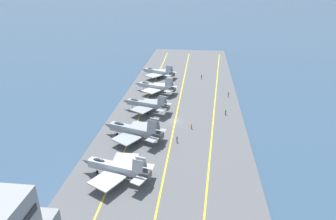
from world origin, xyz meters
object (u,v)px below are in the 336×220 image
Objects in this scene: parked_jet_nearest at (116,168)px; parked_jet_second at (133,130)px; crew_green_vest at (226,112)px; crew_brown_vest at (228,94)px; crew_yellow_vest at (191,125)px; crew_purple_vest at (177,139)px; parked_jet_third at (146,104)px; crew_blue_vest at (202,76)px; parked_jet_fifth at (158,72)px; parked_jet_fourth at (156,87)px.

parked_jet_nearest is 0.93× the size of parked_jet_second.
crew_green_vest is 16.01m from crew_brown_vest.
crew_purple_vest is at bearing 157.36° from crew_yellow_vest.
crew_blue_vest is (36.85, -16.94, -1.64)m from parked_jet_third.
parked_jet_nearest is at bearing 144.71° from crew_green_vest.
parked_jet_second is 16.69m from crew_yellow_vest.
parked_jet_third is 21.20m from crew_purple_vest.
parked_jet_nearest is at bearing -179.68° from parked_jet_second.
parked_jet_fifth is at bearing 54.03° from crew_brown_vest.
crew_green_vest is (-36.22, -26.05, -1.32)m from parked_jet_fifth.
parked_jet_third is (17.40, -0.29, 0.13)m from parked_jet_second.
parked_jet_fourth is at bearing 27.10° from crew_yellow_vest.
parked_jet_third reaches higher than crew_purple_vest.
crew_brown_vest reaches higher than crew_green_vest.
crew_green_vest is at bearing -125.35° from parked_jet_fourth.
parked_jet_third is 9.16× the size of crew_brown_vest.
parked_jet_fifth is 9.04× the size of crew_brown_vest.
parked_jet_second is 10.23× the size of crew_green_vest.
crew_brown_vest is (50.99, -26.81, -1.51)m from parked_jet_nearest.
crew_yellow_vest is at bearing -30.97° from parked_jet_nearest.
parked_jet_fifth is (71.32, 1.21, -0.23)m from parked_jet_nearest.
parked_jet_fifth is at bearing 12.90° from crew_purple_vest.
parked_jet_second is 9.76× the size of crew_brown_vest.
crew_yellow_vest is at bearing -124.20° from parked_jet_third.
parked_jet_fourth is 9.22× the size of crew_blue_vest.
crew_blue_vest is at bearing -90.19° from parked_jet_fifth.
parked_jet_third is (34.40, -0.20, 0.15)m from parked_jet_nearest.
crew_brown_vest is at bearing -7.07° from crew_green_vest.
crew_yellow_vest is at bearing -22.64° from crew_purple_vest.
parked_jet_second is 11.57m from crew_purple_vest.
parked_jet_fifth is at bearing 18.81° from crew_yellow_vest.
crew_purple_vest is (16.45, -11.35, -1.53)m from parked_jet_nearest.
parked_jet_third is at bearing 55.80° from crew_yellow_vest.
parked_jet_nearest is 57.62m from crew_brown_vest.
crew_brown_vest is (33.98, -26.90, -1.53)m from parked_jet_second.
parked_jet_nearest is 0.99× the size of parked_jet_third.
crew_blue_vest is 22.46m from crew_brown_vest.
parked_jet_second is 54.32m from parked_jet_fifth.
parked_jet_second is at bearing 0.32° from parked_jet_nearest.
parked_jet_fifth is (18.94, 1.69, -0.05)m from parked_jet_fourth.
parked_jet_second is at bearing -178.82° from parked_jet_fifth.
parked_jet_third is 9.60× the size of crew_green_vest.
crew_brown_vest is (-1.39, -26.33, -1.32)m from parked_jet_fourth.
crew_purple_vest is at bearing -163.15° from parked_jet_fourth.
crew_green_vest is at bearing -35.87° from crew_purple_vest.
parked_jet_third is at bearing 179.12° from parked_jet_fourth.
crew_yellow_vest is 1.02× the size of crew_green_vest.
parked_jet_fifth reaches higher than crew_brown_vest.
crew_blue_vest is at bearing -24.69° from parked_jet_third.
parked_jet_fifth reaches higher than crew_yellow_vest.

